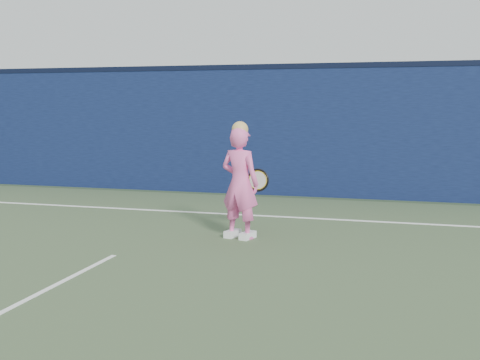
% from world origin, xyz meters
% --- Properties ---
extents(ground, '(80.00, 80.00, 0.00)m').
position_xyz_m(ground, '(0.00, 0.00, 0.00)').
color(ground, '#33462B').
rests_on(ground, ground).
extents(backstop_wall, '(24.00, 0.40, 2.50)m').
position_xyz_m(backstop_wall, '(0.00, 6.50, 1.25)').
color(backstop_wall, '#0B1433').
rests_on(backstop_wall, ground).
extents(wall_cap, '(24.00, 0.42, 0.10)m').
position_xyz_m(wall_cap, '(0.00, 6.50, 2.55)').
color(wall_cap, black).
rests_on(wall_cap, backstop_wall).
extents(player, '(0.62, 0.49, 1.59)m').
position_xyz_m(player, '(1.19, 2.35, 0.76)').
color(player, pink).
rests_on(player, ground).
extents(racket, '(0.58, 0.23, 0.33)m').
position_xyz_m(racket, '(1.31, 2.76, 0.75)').
color(racket, black).
rests_on(racket, ground).
extents(court_lines, '(11.00, 12.04, 0.01)m').
position_xyz_m(court_lines, '(0.00, -0.33, 0.01)').
color(court_lines, white).
rests_on(court_lines, court_surface).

